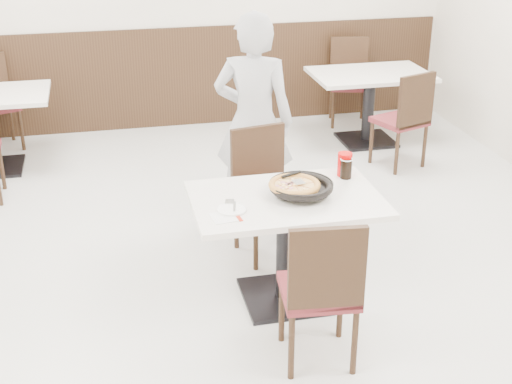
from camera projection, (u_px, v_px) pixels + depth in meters
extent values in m
plane|color=#B8B9B4|center=(248.00, 280.00, 5.03)|extent=(7.00, 7.00, 0.00)
cube|color=black|center=(182.00, 77.00, 7.90)|extent=(5.90, 0.03, 1.10)
cylinder|color=black|center=(290.00, 192.00, 4.53)|extent=(0.12, 0.12, 0.04)
cylinder|color=black|center=(301.00, 189.00, 4.51)|extent=(0.38, 0.38, 0.01)
cylinder|color=gold|center=(294.00, 187.00, 4.50)|extent=(0.31, 0.31, 0.02)
cube|color=white|center=(298.00, 182.00, 4.49)|extent=(0.08, 0.09, 0.00)
cube|color=silver|center=(225.00, 217.00, 4.24)|extent=(0.18, 0.18, 0.00)
cylinder|color=white|center=(232.00, 210.00, 4.32)|extent=(0.18, 0.18, 0.01)
cube|color=white|center=(234.00, 207.00, 4.34)|extent=(0.04, 0.14, 0.00)
cylinder|color=black|center=(346.00, 169.00, 4.76)|extent=(0.08, 0.08, 0.13)
cylinder|color=#CB0404|center=(345.00, 164.00, 4.80)|extent=(0.10, 0.10, 0.16)
imported|color=silver|center=(254.00, 122.00, 5.54)|extent=(0.73, 0.61, 1.71)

